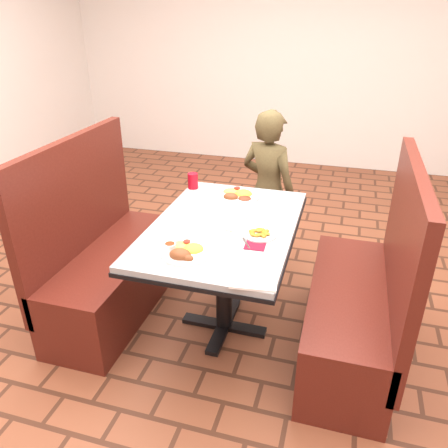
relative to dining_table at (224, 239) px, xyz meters
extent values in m
plane|color=brown|center=(0.00, 0.00, -0.65)|extent=(7.00, 7.00, 0.00)
cube|color=white|center=(0.00, 3.50, 0.75)|extent=(6.00, 0.04, 2.80)
cube|color=#A7AAAC|center=(0.00, 0.00, 0.08)|extent=(0.80, 1.20, 0.03)
cube|color=black|center=(0.00, 0.00, 0.05)|extent=(0.81, 1.21, 0.02)
cylinder|color=black|center=(0.00, 0.00, -0.30)|extent=(0.10, 0.10, 0.69)
cube|color=black|center=(0.00, 0.00, -0.64)|extent=(0.55, 0.08, 0.03)
cube|color=black|center=(0.00, 0.00, -0.64)|extent=(0.08, 0.55, 0.03)
cube|color=#5D1E15|center=(-0.75, 0.00, -0.43)|extent=(0.45, 1.20, 0.45)
cube|color=#5D1E15|center=(-0.97, 0.00, 0.05)|extent=(0.06, 1.20, 0.95)
cube|color=#5D1E15|center=(0.75, 0.00, -0.43)|extent=(0.45, 1.20, 0.45)
cube|color=#5D1E15|center=(0.97, 0.00, 0.05)|extent=(0.06, 1.20, 0.95)
imported|color=brown|center=(0.09, 0.89, -0.04)|extent=(0.53, 0.44, 1.23)
cylinder|color=white|center=(-0.09, -0.38, 0.10)|extent=(0.26, 0.26, 0.02)
ellipsoid|color=yellow|center=(-0.06, -0.35, 0.13)|extent=(0.10, 0.10, 0.05)
ellipsoid|color=#8BBD4B|center=(-0.14, -0.33, 0.13)|extent=(0.10, 0.09, 0.03)
cylinder|color=red|center=(-0.11, -0.32, 0.13)|extent=(0.04, 0.04, 0.01)
ellipsoid|color=brown|center=(-0.10, -0.43, 0.14)|extent=(0.11, 0.09, 0.06)
ellipsoid|color=brown|center=(-0.06, -0.45, 0.13)|extent=(0.06, 0.05, 0.04)
cylinder|color=white|center=(-0.17, -0.39, 0.13)|extent=(0.06, 0.06, 0.04)
cylinder|color=#632A12|center=(-0.17, -0.39, 0.15)|extent=(0.05, 0.05, 0.00)
cylinder|color=white|center=(-0.02, 0.39, 0.10)|extent=(0.29, 0.29, 0.02)
ellipsoid|color=yellow|center=(0.01, 0.43, 0.14)|extent=(0.12, 0.12, 0.05)
ellipsoid|color=#8BBD4B|center=(-0.08, 0.45, 0.13)|extent=(0.12, 0.10, 0.04)
cylinder|color=red|center=(-0.04, 0.47, 0.13)|extent=(0.04, 0.04, 0.01)
ellipsoid|color=brown|center=(0.04, 0.36, 0.13)|extent=(0.08, 0.08, 0.03)
ellipsoid|color=brown|center=(-0.05, 0.35, 0.14)|extent=(0.10, 0.07, 0.06)
cylinder|color=white|center=(0.23, -0.08, 0.10)|extent=(0.18, 0.18, 0.01)
cube|color=maroon|center=(0.23, -0.20, 0.10)|extent=(0.11, 0.11, 0.00)
cube|color=silver|center=(0.18, -0.19, 0.10)|extent=(0.07, 0.11, 0.00)
cylinder|color=#B30B1A|center=(-0.36, 0.48, 0.15)|extent=(0.07, 0.07, 0.11)
cube|color=white|center=(0.29, -0.52, 0.10)|extent=(0.23, 0.18, 0.01)
cube|color=silver|center=(-0.05, -0.40, 0.11)|extent=(0.07, 0.17, 0.00)
cube|color=silver|center=(-0.13, -0.42, 0.11)|extent=(0.03, 0.15, 0.00)
camera|label=1|loc=(0.62, -2.16, 1.21)|focal=35.00mm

